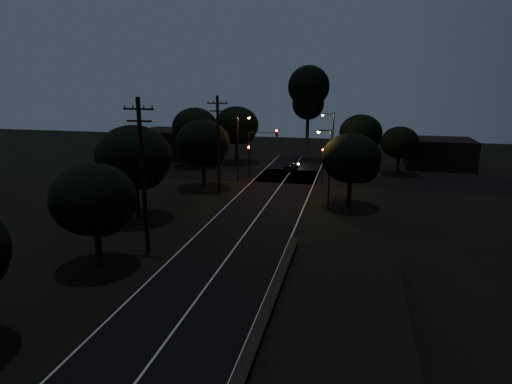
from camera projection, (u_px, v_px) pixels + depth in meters
The scene contains 22 objects.
road_surface at pixel (271, 198), 45.04m from camera, with size 60.00×70.00×0.03m.
retaining_wall at pixel (328, 383), 16.71m from camera, with size 6.93×26.00×1.60m.
utility_pole_mid at pixel (143, 174), 29.71m from camera, with size 2.20×0.30×11.00m.
utility_pole_far at pixel (218, 143), 45.79m from camera, with size 2.20×0.30×10.50m.
tree_left_b at pixel (96, 201), 27.48m from camera, with size 5.48×5.48×6.96m.
tree_left_c at pixel (136, 159), 37.19m from camera, with size 6.61×6.61×8.34m.
tree_left_d at pixel (204, 144), 48.16m from camera, with size 6.14×6.14×7.79m.
tree_far_nw at pixel (238, 126), 63.25m from camera, with size 6.57×6.57×8.32m.
tree_far_w at pixel (196, 128), 60.57m from camera, with size 6.52×6.52×8.31m.
tree_far_ne at pixel (362, 134), 59.49m from camera, with size 5.89×5.89×7.45m.
tree_far_e at pixel (401, 143), 55.80m from camera, with size 4.91×4.91×6.23m.
tree_right_a at pixel (353, 160), 40.91m from camera, with size 5.67×5.67×7.21m.
tall_pine at pixel (309, 92), 64.71m from camera, with size 6.26×6.26×14.23m.
building_left at pixel (174, 143), 68.52m from camera, with size 10.00×8.00×4.40m, color black.
building_right at pixel (439, 153), 60.79m from camera, with size 9.00×7.00×4.00m, color black.
signal_left at pixel (249, 156), 53.68m from camera, with size 0.28×0.35×4.10m.
signal_right at pixel (323, 159), 51.68m from camera, with size 0.28×0.35×4.10m.
signal_mast at pixel (262, 144), 52.93m from camera, with size 3.70×0.35×6.25m.
streetlight_a at pixel (239, 144), 51.50m from camera, with size 1.66×0.26×8.00m.
streetlight_b at pixel (331, 140), 54.84m from camera, with size 1.66×0.26×8.00m.
streetlight_c at pixel (328, 162), 41.61m from camera, with size 1.46×0.26×7.50m.
car at pixel (291, 166), 58.95m from camera, with size 1.39×3.45×1.17m, color black.
Camera 1 is at (8.22, -11.52, 12.10)m, focal length 30.00 mm.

